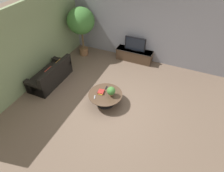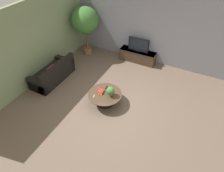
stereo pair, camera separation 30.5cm
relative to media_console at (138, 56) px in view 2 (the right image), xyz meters
name	(u,v)px [view 2 (the right image)]	position (x,y,z in m)	size (l,w,h in m)	color
ground_plane	(111,103)	(0.18, -2.94, -0.27)	(24.00, 24.00, 0.00)	brown
back_wall_stone	(147,28)	(0.18, 0.32, 1.23)	(7.40, 0.12, 3.00)	gray
side_wall_left	(35,42)	(-3.08, -2.74, 1.23)	(0.12, 7.40, 3.00)	gray
media_console	(138,56)	(0.00, 0.00, 0.00)	(1.63, 0.50, 0.52)	#473323
television	(139,45)	(0.00, 0.00, 0.55)	(0.92, 0.13, 0.61)	black
coffee_table	(105,96)	(-0.02, -3.03, 0.03)	(1.16, 1.16, 0.42)	black
couch_by_wall	(53,74)	(-2.47, -2.80, 0.02)	(0.84, 1.87, 0.84)	black
potted_palm_tall	(85,21)	(-2.35, -0.47, 1.32)	(1.18, 1.18, 2.21)	brown
potted_plant_tabletop	(110,91)	(0.19, -3.02, 0.35)	(0.29, 0.29, 0.35)	brown
book_stack	(101,91)	(-0.18, -3.02, 0.19)	(0.23, 0.27, 0.07)	gold
remote_black	(106,88)	(-0.12, -2.73, 0.16)	(0.04, 0.16, 0.02)	black
remote_silver	(94,96)	(-0.27, -3.32, 0.16)	(0.04, 0.16, 0.02)	gray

